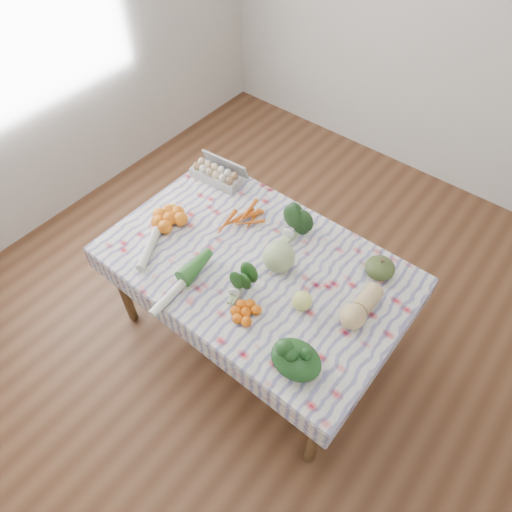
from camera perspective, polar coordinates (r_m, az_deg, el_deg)
ground at (r=3.14m, az=-0.00°, el=-9.51°), size 4.50×4.50×0.00m
wall_back at (r=3.84m, az=24.35°, el=26.68°), size 4.00×0.04×2.80m
dining_table at (r=2.57m, az=-0.00°, el=-2.00°), size 1.60×1.00×0.75m
tablecloth at (r=2.51m, az=-0.00°, el=-0.92°), size 1.66×1.06×0.01m
egg_carton at (r=2.96m, az=-5.06°, el=10.03°), size 0.35×0.17×0.09m
carrot_bunch at (r=2.69m, az=-1.88°, el=4.33°), size 0.30×0.29×0.04m
kale_bunch at (r=2.60m, az=4.67°, el=4.11°), size 0.20×0.18×0.16m
kabocha_squash at (r=2.51m, az=15.23°, el=-1.44°), size 0.18×0.18×0.10m
cabbage at (r=2.43m, az=2.86°, el=-0.08°), size 0.23×0.23×0.17m
butternut_squash at (r=2.33m, az=13.05°, el=-6.06°), size 0.13×0.28×0.13m
orange_cluster at (r=2.72m, az=-10.79°, el=4.61°), size 0.32×0.32×0.09m
broccoli at (r=2.36m, az=-2.36°, el=-3.44°), size 0.19×0.19×0.11m
mandarin_cluster at (r=2.29m, az=-1.27°, el=-7.00°), size 0.19×0.19×0.06m
grapefruit at (r=2.31m, az=5.76°, el=-5.61°), size 0.14×0.14×0.10m
spinach_bag at (r=2.14m, az=5.02°, el=-12.76°), size 0.25×0.20×0.11m
daikon at (r=2.63m, az=-13.03°, el=1.39°), size 0.22×0.35×0.05m
leek at (r=2.42m, az=-9.30°, el=-3.44°), size 0.08×0.46×0.05m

